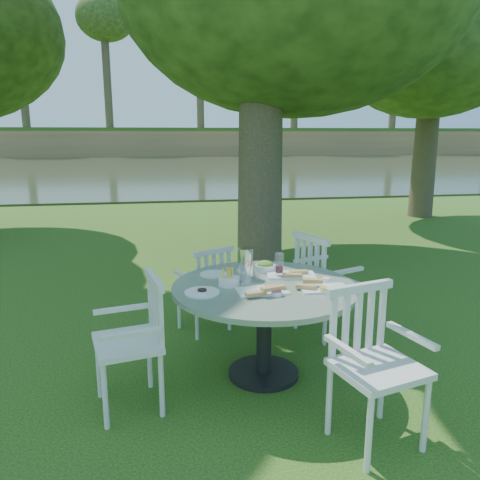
% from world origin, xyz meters
% --- Properties ---
extents(ground, '(140.00, 140.00, 0.00)m').
position_xyz_m(ground, '(0.00, 0.00, 0.00)').
color(ground, '#1C3F0D').
rests_on(ground, ground).
extents(table, '(1.42, 1.42, 0.76)m').
position_xyz_m(table, '(-0.01, -0.98, 0.62)').
color(table, black).
rests_on(table, ground).
extents(chair_ne, '(0.61, 0.63, 0.98)m').
position_xyz_m(chair_ne, '(0.67, -0.29, 0.58)').
color(chair_ne, silver).
rests_on(chair_ne, ground).
extents(chair_nw, '(0.57, 0.55, 0.85)m').
position_xyz_m(chair_nw, '(-0.35, -0.07, 0.50)').
color(chair_nw, silver).
rests_on(chair_nw, ground).
extents(chair_sw, '(0.53, 0.56, 0.94)m').
position_xyz_m(chair_sw, '(-0.95, -1.24, 0.55)').
color(chair_sw, silver).
rests_on(chair_sw, ground).
extents(chair_se, '(0.59, 0.57, 0.97)m').
position_xyz_m(chair_se, '(0.47, -1.83, 0.57)').
color(chair_se, silver).
rests_on(chair_se, ground).
extents(tableware, '(1.22, 0.75, 0.25)m').
position_xyz_m(tableware, '(-0.04, -0.87, 0.81)').
color(tableware, white).
rests_on(tableware, table).
extents(river, '(100.00, 28.00, 0.12)m').
position_xyz_m(river, '(0.00, 23.00, 0.00)').
color(river, '#2B321D').
rests_on(river, ground).
extents(far_bank, '(100.00, 18.00, 15.20)m').
position_xyz_m(far_bank, '(0.28, 41.12, 7.25)').
color(far_bank, olive).
rests_on(far_bank, ground).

